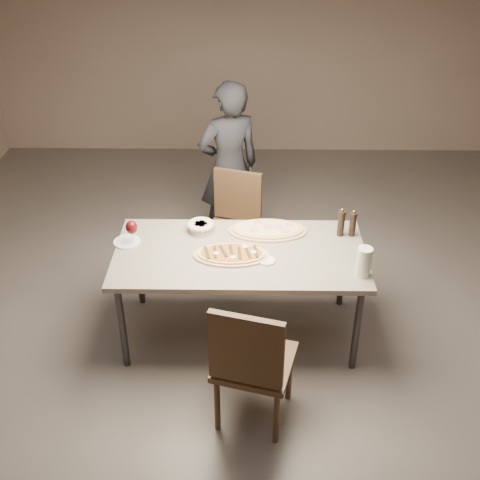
{
  "coord_description": "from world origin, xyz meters",
  "views": [
    {
      "loc": [
        0.05,
        -3.58,
        3.13
      ],
      "look_at": [
        0.0,
        0.0,
        0.85
      ],
      "focal_mm": 45.0,
      "sensor_mm": 36.0,
      "label": 1
    }
  ],
  "objects_px": {
    "carafe": "(364,262)",
    "chair_near": "(251,361)",
    "zucchini_pizza": "(231,254)",
    "diner": "(229,167)",
    "dining_table": "(240,258)",
    "bread_basket": "(201,226)",
    "chair_far": "(234,220)",
    "ham_pizza": "(268,230)",
    "pepper_mill_left": "(341,223)"
  },
  "relations": [
    {
      "from": "bread_basket",
      "to": "dining_table",
      "type": "bearing_deg",
      "value": -43.1
    },
    {
      "from": "ham_pizza",
      "to": "bread_basket",
      "type": "relative_size",
      "value": 2.93
    },
    {
      "from": "chair_far",
      "to": "diner",
      "type": "distance_m",
      "value": 0.54
    },
    {
      "from": "dining_table",
      "to": "ham_pizza",
      "type": "distance_m",
      "value": 0.35
    },
    {
      "from": "chair_near",
      "to": "chair_far",
      "type": "xyz_separation_m",
      "value": [
        -0.14,
        1.75,
        -0.04
      ]
    },
    {
      "from": "chair_near",
      "to": "diner",
      "type": "xyz_separation_m",
      "value": [
        -0.2,
        2.2,
        0.24
      ]
    },
    {
      "from": "dining_table",
      "to": "pepper_mill_left",
      "type": "bearing_deg",
      "value": 17.74
    },
    {
      "from": "diner",
      "to": "chair_near",
      "type": "bearing_deg",
      "value": 71.84
    },
    {
      "from": "zucchini_pizza",
      "to": "carafe",
      "type": "distance_m",
      "value": 0.92
    },
    {
      "from": "ham_pizza",
      "to": "dining_table",
      "type": "bearing_deg",
      "value": -140.63
    },
    {
      "from": "bread_basket",
      "to": "diner",
      "type": "relative_size",
      "value": 0.13
    },
    {
      "from": "ham_pizza",
      "to": "carafe",
      "type": "bearing_deg",
      "value": -55.87
    },
    {
      "from": "diner",
      "to": "dining_table",
      "type": "bearing_deg",
      "value": 71.85
    },
    {
      "from": "diner",
      "to": "bread_basket",
      "type": "bearing_deg",
      "value": 56.62
    },
    {
      "from": "bread_basket",
      "to": "chair_far",
      "type": "distance_m",
      "value": 0.67
    },
    {
      "from": "bread_basket",
      "to": "ham_pizza",
      "type": "bearing_deg",
      "value": -0.01
    },
    {
      "from": "ham_pizza",
      "to": "bread_basket",
      "type": "height_order",
      "value": "bread_basket"
    },
    {
      "from": "chair_near",
      "to": "chair_far",
      "type": "bearing_deg",
      "value": 109.84
    },
    {
      "from": "chair_far",
      "to": "bread_basket",
      "type": "bearing_deg",
      "value": 84.09
    },
    {
      "from": "ham_pizza",
      "to": "diner",
      "type": "distance_m",
      "value": 1.07
    },
    {
      "from": "dining_table",
      "to": "pepper_mill_left",
      "type": "height_order",
      "value": "pepper_mill_left"
    },
    {
      "from": "dining_table",
      "to": "chair_far",
      "type": "xyz_separation_m",
      "value": [
        -0.06,
        0.85,
        -0.17
      ]
    },
    {
      "from": "chair_far",
      "to": "zucchini_pizza",
      "type": "bearing_deg",
      "value": 106.93
    },
    {
      "from": "zucchini_pizza",
      "to": "ham_pizza",
      "type": "bearing_deg",
      "value": 75.63
    },
    {
      "from": "ham_pizza",
      "to": "carafe",
      "type": "height_order",
      "value": "carafe"
    },
    {
      "from": "carafe",
      "to": "chair_near",
      "type": "xyz_separation_m",
      "value": [
        -0.75,
        -0.63,
        -0.3
      ]
    },
    {
      "from": "zucchini_pizza",
      "to": "pepper_mill_left",
      "type": "xyz_separation_m",
      "value": [
        0.8,
        0.3,
        0.09
      ]
    },
    {
      "from": "zucchini_pizza",
      "to": "diner",
      "type": "bearing_deg",
      "value": 116.07
    },
    {
      "from": "chair_far",
      "to": "carafe",
      "type": "bearing_deg",
      "value": 145.3
    },
    {
      "from": "chair_near",
      "to": "carafe",
      "type": "bearing_deg",
      "value": 55.08
    },
    {
      "from": "zucchini_pizza",
      "to": "chair_near",
      "type": "bearing_deg",
      "value": -56.91
    },
    {
      "from": "ham_pizza",
      "to": "carafe",
      "type": "xyz_separation_m",
      "value": [
        0.63,
        -0.55,
        0.09
      ]
    },
    {
      "from": "ham_pizza",
      "to": "diner",
      "type": "xyz_separation_m",
      "value": [
        -0.32,
        1.02,
        0.03
      ]
    },
    {
      "from": "dining_table",
      "to": "bread_basket",
      "type": "bearing_deg",
      "value": 136.9
    },
    {
      "from": "dining_table",
      "to": "diner",
      "type": "distance_m",
      "value": 1.31
    },
    {
      "from": "pepper_mill_left",
      "to": "chair_far",
      "type": "relative_size",
      "value": 0.25
    },
    {
      "from": "chair_far",
      "to": "diner",
      "type": "height_order",
      "value": "diner"
    },
    {
      "from": "diner",
      "to": "chair_far",
      "type": "bearing_deg",
      "value": 73.34
    },
    {
      "from": "chair_far",
      "to": "diner",
      "type": "bearing_deg",
      "value": -66.75
    },
    {
      "from": "ham_pizza",
      "to": "carafe",
      "type": "relative_size",
      "value": 2.79
    },
    {
      "from": "dining_table",
      "to": "carafe",
      "type": "height_order",
      "value": "carafe"
    },
    {
      "from": "dining_table",
      "to": "pepper_mill_left",
      "type": "distance_m",
      "value": 0.8
    },
    {
      "from": "ham_pizza",
      "to": "bread_basket",
      "type": "distance_m",
      "value": 0.5
    },
    {
      "from": "zucchini_pizza",
      "to": "chair_far",
      "type": "distance_m",
      "value": 0.94
    },
    {
      "from": "dining_table",
      "to": "chair_near",
      "type": "relative_size",
      "value": 1.82
    },
    {
      "from": "zucchini_pizza",
      "to": "chair_far",
      "type": "relative_size",
      "value": 0.58
    },
    {
      "from": "pepper_mill_left",
      "to": "chair_near",
      "type": "bearing_deg",
      "value": -120.29
    },
    {
      "from": "bread_basket",
      "to": "chair_near",
      "type": "height_order",
      "value": "chair_near"
    },
    {
      "from": "chair_near",
      "to": "diner",
      "type": "relative_size",
      "value": 0.62
    },
    {
      "from": "pepper_mill_left",
      "to": "ham_pizza",
      "type": "bearing_deg",
      "value": 175.52
    }
  ]
}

